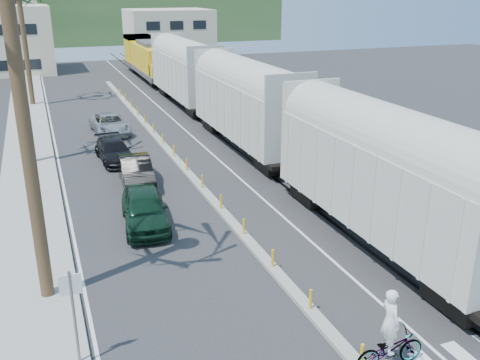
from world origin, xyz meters
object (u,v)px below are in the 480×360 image
car_lead (145,209)px  cyclist (390,342)px  street_sign (73,305)px  car_second (136,171)px

car_lead → cyclist: (4.48, -11.79, -0.01)m
cyclist → street_sign: bearing=70.0°
car_lead → street_sign: bearing=-106.7°
car_second → cyclist: cyclist is taller
street_sign → car_second: size_ratio=0.64×
street_sign → car_second: bearing=73.3°
cyclist → car_second: bearing=13.7°
street_sign → car_second: street_sign is taller
car_lead → cyclist: bearing=-63.2°
car_lead → car_second: size_ratio=1.05×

